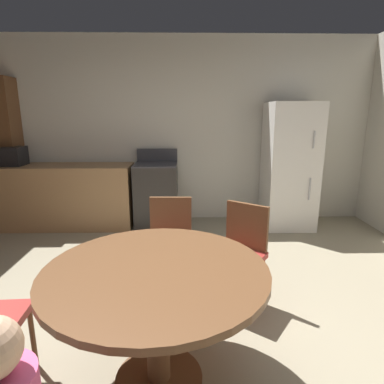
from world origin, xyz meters
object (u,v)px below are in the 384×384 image
at_px(dining_table, 157,292).
at_px(chair_north, 170,240).
at_px(oven_range, 157,194).
at_px(chair_northeast, 240,249).
at_px(refrigerator, 289,166).
at_px(microwave, 8,156).

xyz_separation_m(dining_table, chair_north, (0.03, 1.04, -0.11)).
height_order(oven_range, chair_northeast, oven_range).
relative_size(oven_range, dining_table, 0.86).
height_order(oven_range, dining_table, oven_range).
bearing_deg(dining_table, chair_northeast, 53.10).
bearing_deg(refrigerator, microwave, 179.27).
height_order(microwave, dining_table, microwave).
bearing_deg(chair_northeast, microwave, -87.62).
bearing_deg(oven_range, chair_northeast, -66.63).
bearing_deg(chair_northeast, oven_range, -119.74).
xyz_separation_m(refrigerator, chair_northeast, (-1.02, -1.97, -0.38)).
xyz_separation_m(dining_table, chair_northeast, (0.62, 0.83, -0.11)).
distance_m(refrigerator, chair_northeast, 2.25).
height_order(microwave, chair_north, microwave).
bearing_deg(dining_table, oven_range, 95.00).
height_order(dining_table, chair_northeast, chair_northeast).
bearing_deg(microwave, oven_range, 0.10).
distance_m(dining_table, chair_north, 1.04).
xyz_separation_m(oven_range, microwave, (-2.06, -0.00, 0.56)).
height_order(dining_table, chair_north, chair_north).
xyz_separation_m(refrigerator, microwave, (-3.96, 0.05, 0.15)).
bearing_deg(microwave, dining_table, -50.96).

